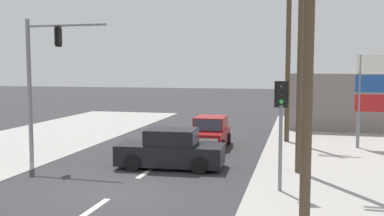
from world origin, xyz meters
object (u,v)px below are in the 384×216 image
at_px(utility_pole_background_right, 288,53).
at_px(hatchback_kerbside_parked, 210,133).
at_px(shopping_plaza_sign, 378,88).
at_px(utility_pole_foreground_right, 302,36).
at_px(traffic_signal_mast, 40,71).
at_px(sedan_receding_far, 171,150).
at_px(utility_pole_midground_right, 301,32).
at_px(pedestal_signal_right_kerb, 281,117).

bearing_deg(utility_pole_background_right, hatchback_kerbside_parked, -145.19).
xyz_separation_m(shopping_plaza_sign, hatchback_kerbside_parked, (-8.00, -1.42, -2.28)).
distance_m(utility_pole_foreground_right, utility_pole_background_right, 13.56).
bearing_deg(utility_pole_background_right, utility_pole_foreground_right, -87.34).
xyz_separation_m(utility_pole_background_right, traffic_signal_mast, (-9.97, -7.50, -0.89)).
bearing_deg(sedan_receding_far, utility_pole_midground_right, 2.95).
bearing_deg(shopping_plaza_sign, utility_pole_midground_right, -121.49).
xyz_separation_m(traffic_signal_mast, pedestal_signal_right_kerb, (10.02, -2.39, -1.42)).
xyz_separation_m(utility_pole_background_right, shopping_plaza_sign, (4.32, -1.14, -1.74)).
height_order(utility_pole_midground_right, shopping_plaza_sign, utility_pole_midground_right).
distance_m(utility_pole_foreground_right, shopping_plaza_sign, 13.06).
relative_size(utility_pole_foreground_right, hatchback_kerbside_parked, 2.38).
bearing_deg(sedan_receding_far, utility_pole_background_right, 59.73).
height_order(utility_pole_foreground_right, pedestal_signal_right_kerb, utility_pole_foreground_right).
bearing_deg(utility_pole_foreground_right, utility_pole_midground_right, 89.98).
bearing_deg(shopping_plaza_sign, utility_pole_background_right, 165.18).
distance_m(utility_pole_background_right, traffic_signal_mast, 12.51).
bearing_deg(utility_pole_midground_right, utility_pole_foreground_right, -90.02).
bearing_deg(traffic_signal_mast, pedestal_signal_right_kerb, -13.42).
bearing_deg(utility_pole_foreground_right, shopping_plaza_sign, 73.43).
distance_m(utility_pole_background_right, shopping_plaza_sign, 4.79).
xyz_separation_m(utility_pole_midground_right, utility_pole_background_right, (-0.63, 7.16, -0.56)).
bearing_deg(hatchback_kerbside_parked, utility_pole_foreground_right, -68.56).
distance_m(utility_pole_midground_right, hatchback_kerbside_parked, 7.80).
height_order(utility_pole_foreground_right, shopping_plaza_sign, utility_pole_foreground_right).
bearing_deg(traffic_signal_mast, utility_pole_background_right, 36.96).
relative_size(utility_pole_midground_right, hatchback_kerbside_parked, 2.74).
xyz_separation_m(pedestal_signal_right_kerb, sedan_receding_far, (-4.38, 2.48, -1.71)).
bearing_deg(pedestal_signal_right_kerb, utility_pole_foreground_right, -81.00).
bearing_deg(sedan_receding_far, hatchback_kerbside_parked, 82.44).
bearing_deg(utility_pole_foreground_right, sedan_receding_far, 128.97).
bearing_deg(sedan_receding_far, pedestal_signal_right_kerb, -29.51).
height_order(utility_pole_midground_right, hatchback_kerbside_parked, utility_pole_midground_right).
bearing_deg(pedestal_signal_right_kerb, utility_pole_midground_right, 78.02).
height_order(utility_pole_background_right, shopping_plaza_sign, utility_pole_background_right).
distance_m(pedestal_signal_right_kerb, sedan_receding_far, 5.32).
xyz_separation_m(utility_pole_foreground_right, hatchback_kerbside_parked, (-4.31, 10.98, -4.03)).
distance_m(pedestal_signal_right_kerb, hatchback_kerbside_parked, 8.41).
xyz_separation_m(utility_pole_background_right, sedan_receding_far, (-4.33, -7.42, -4.02)).
height_order(traffic_signal_mast, sedan_receding_far, traffic_signal_mast).
relative_size(utility_pole_midground_right, utility_pole_background_right, 1.12).
height_order(shopping_plaza_sign, hatchback_kerbside_parked, shopping_plaza_sign).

